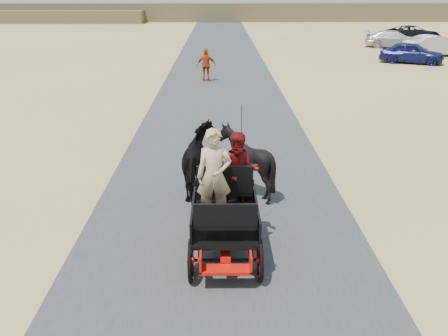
{
  "coord_description": "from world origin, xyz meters",
  "views": [
    {
      "loc": [
        -0.05,
        -10.95,
        4.99
      ],
      "look_at": [
        0.06,
        -0.76,
        1.2
      ],
      "focal_mm": 40.0,
      "sensor_mm": 36.0,
      "label": 1
    }
  ],
  "objects_px": {
    "car_c": "(394,39)",
    "car_d": "(413,33)",
    "carriage": "(225,237)",
    "car_b": "(435,46)",
    "car_a": "(412,53)",
    "horse_right": "(246,161)",
    "horse_left": "(201,162)",
    "pedestrian": "(206,65)"
  },
  "relations": [
    {
      "from": "car_c",
      "to": "car_d",
      "type": "bearing_deg",
      "value": -20.36
    },
    {
      "from": "carriage",
      "to": "car_b",
      "type": "distance_m",
      "value": 31.97
    },
    {
      "from": "carriage",
      "to": "car_a",
      "type": "distance_m",
      "value": 27.64
    },
    {
      "from": "horse_right",
      "to": "car_d",
      "type": "relative_size",
      "value": 0.34
    },
    {
      "from": "car_c",
      "to": "car_d",
      "type": "xyz_separation_m",
      "value": [
        3.3,
        4.78,
        0.02
      ]
    },
    {
      "from": "car_b",
      "to": "car_c",
      "type": "xyz_separation_m",
      "value": [
        -1.25,
        5.25,
        -0.08
      ]
    },
    {
      "from": "horse_right",
      "to": "horse_left",
      "type": "bearing_deg",
      "value": 0.0
    },
    {
      "from": "pedestrian",
      "to": "car_c",
      "type": "relative_size",
      "value": 0.37
    },
    {
      "from": "car_d",
      "to": "horse_left",
      "type": "bearing_deg",
      "value": 142.22
    },
    {
      "from": "horse_right",
      "to": "car_c",
      "type": "height_order",
      "value": "horse_right"
    },
    {
      "from": "horse_left",
      "to": "car_a",
      "type": "xyz_separation_m",
      "value": [
        13.13,
        21.61,
        -0.16
      ]
    },
    {
      "from": "horse_right",
      "to": "car_a",
      "type": "relative_size",
      "value": 0.42
    },
    {
      "from": "carriage",
      "to": "horse_left",
      "type": "bearing_deg",
      "value": 100.39
    },
    {
      "from": "horse_left",
      "to": "car_a",
      "type": "relative_size",
      "value": 0.5
    },
    {
      "from": "pedestrian",
      "to": "car_d",
      "type": "xyz_separation_m",
      "value": [
        18.33,
        19.64,
        -0.17
      ]
    },
    {
      "from": "pedestrian",
      "to": "car_b",
      "type": "xyz_separation_m",
      "value": [
        16.28,
        9.61,
        -0.12
      ]
    },
    {
      "from": "horse_right",
      "to": "pedestrian",
      "type": "relative_size",
      "value": 0.98
    },
    {
      "from": "car_b",
      "to": "carriage",
      "type": "bearing_deg",
      "value": 139.94
    },
    {
      "from": "horse_left",
      "to": "pedestrian",
      "type": "relative_size",
      "value": 1.16
    },
    {
      "from": "pedestrian",
      "to": "car_c",
      "type": "bearing_deg",
      "value": -137.19
    },
    {
      "from": "car_b",
      "to": "car_d",
      "type": "xyz_separation_m",
      "value": [
        2.05,
        10.03,
        -0.05
      ]
    },
    {
      "from": "horse_right",
      "to": "car_d",
      "type": "distance_m",
      "value": 38.9
    },
    {
      "from": "horse_left",
      "to": "car_b",
      "type": "xyz_separation_m",
      "value": [
        16.05,
        24.95,
        -0.1
      ]
    },
    {
      "from": "horse_left",
      "to": "horse_right",
      "type": "bearing_deg",
      "value": -180.0
    },
    {
      "from": "carriage",
      "to": "car_d",
      "type": "height_order",
      "value": "car_d"
    },
    {
      "from": "car_c",
      "to": "carriage",
      "type": "bearing_deg",
      "value": 171.0
    },
    {
      "from": "car_a",
      "to": "horse_left",
      "type": "bearing_deg",
      "value": 173.26
    },
    {
      "from": "car_a",
      "to": "car_b",
      "type": "bearing_deg",
      "value": -16.63
    },
    {
      "from": "horse_left",
      "to": "car_a",
      "type": "bearing_deg",
      "value": -121.28
    },
    {
      "from": "horse_left",
      "to": "car_d",
      "type": "xyz_separation_m",
      "value": [
        18.11,
        34.98,
        -0.16
      ]
    },
    {
      "from": "car_a",
      "to": "carriage",
      "type": "bearing_deg",
      "value": 177.46
    },
    {
      "from": "car_a",
      "to": "car_b",
      "type": "distance_m",
      "value": 4.44
    },
    {
      "from": "horse_right",
      "to": "car_b",
      "type": "distance_m",
      "value": 29.09
    },
    {
      "from": "car_c",
      "to": "pedestrian",
      "type": "bearing_deg",
      "value": 148.9
    },
    {
      "from": "car_a",
      "to": "car_c",
      "type": "height_order",
      "value": "car_a"
    },
    {
      "from": "horse_left",
      "to": "car_c",
      "type": "relative_size",
      "value": 0.44
    },
    {
      "from": "horse_right",
      "to": "car_d",
      "type": "xyz_separation_m",
      "value": [
        17.01,
        34.98,
        -0.16
      ]
    },
    {
      "from": "horse_right",
      "to": "car_d",
      "type": "height_order",
      "value": "horse_right"
    },
    {
      "from": "car_b",
      "to": "car_c",
      "type": "distance_m",
      "value": 5.39
    },
    {
      "from": "pedestrian",
      "to": "car_c",
      "type": "distance_m",
      "value": 21.14
    },
    {
      "from": "horse_right",
      "to": "car_b",
      "type": "height_order",
      "value": "horse_right"
    },
    {
      "from": "car_b",
      "to": "car_d",
      "type": "height_order",
      "value": "car_b"
    }
  ]
}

